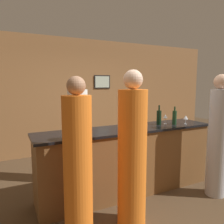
# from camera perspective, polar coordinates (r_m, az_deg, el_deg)

# --- Properties ---
(ground_plane) EXTENTS (14.00, 14.00, 0.00)m
(ground_plane) POSITION_cam_1_polar(r_m,az_deg,el_deg) (3.72, 4.13, -19.92)
(ground_plane) COLOR #4C3823
(back_wall) EXTENTS (8.00, 0.08, 2.80)m
(back_wall) POSITION_cam_1_polar(r_m,az_deg,el_deg) (5.55, -8.58, 4.20)
(back_wall) COLOR olive
(back_wall) RESTS_ON ground_plane
(bar_counter) EXTENTS (2.85, 0.63, 1.03)m
(bar_counter) POSITION_cam_1_polar(r_m,az_deg,el_deg) (3.51, 4.22, -12.41)
(bar_counter) COLOR brown
(bar_counter) RESTS_ON ground_plane
(bartender) EXTENTS (0.34, 0.34, 1.83)m
(bartender) POSITION_cam_1_polar(r_m,az_deg,el_deg) (3.82, -8.82, -5.57)
(bartender) COLOR silver
(bartender) RESTS_ON ground_plane
(guest_0) EXTENTS (0.29, 0.29, 1.85)m
(guest_0) POSITION_cam_1_polar(r_m,az_deg,el_deg) (3.67, 25.94, -6.37)
(guest_0) COLOR #B2B2B7
(guest_0) RESTS_ON ground_plane
(guest_1) EXTENTS (0.31, 0.31, 1.79)m
(guest_1) POSITION_cam_1_polar(r_m,az_deg,el_deg) (2.44, -8.92, -13.61)
(guest_1) COLOR orange
(guest_1) RESTS_ON ground_plane
(guest_2) EXTENTS (0.34, 0.34, 1.87)m
(guest_2) POSITION_cam_1_polar(r_m,az_deg,el_deg) (2.63, 5.27, -11.15)
(guest_2) COLOR orange
(guest_2) RESTS_ON ground_plane
(wine_bottle_0) EXTENTS (0.07, 0.07, 0.30)m
(wine_bottle_0) POSITION_cam_1_polar(r_m,az_deg,el_deg) (3.77, 16.00, -1.34)
(wine_bottle_0) COLOR #19381E
(wine_bottle_0) RESTS_ON bar_counter
(wine_bottle_1) EXTENTS (0.08, 0.08, 0.32)m
(wine_bottle_1) POSITION_cam_1_polar(r_m,az_deg,el_deg) (3.70, 12.16, -1.33)
(wine_bottle_1) COLOR black
(wine_bottle_1) RESTS_ON bar_counter
(wine_glass_0) EXTENTS (0.08, 0.08, 0.16)m
(wine_glass_0) POSITION_cam_1_polar(r_m,az_deg,el_deg) (2.96, -7.82, -3.47)
(wine_glass_0) COLOR silver
(wine_glass_0) RESTS_ON bar_counter
(wine_glass_1) EXTENTS (0.08, 0.08, 0.17)m
(wine_glass_1) POSITION_cam_1_polar(r_m,az_deg,el_deg) (3.29, 7.52, -2.33)
(wine_glass_1) COLOR silver
(wine_glass_1) RESTS_ON bar_counter
(wine_glass_2) EXTENTS (0.08, 0.08, 0.15)m
(wine_glass_2) POSITION_cam_1_polar(r_m,az_deg,el_deg) (3.87, 18.69, -1.38)
(wine_glass_2) COLOR silver
(wine_glass_2) RESTS_ON bar_counter
(wine_glass_3) EXTENTS (0.07, 0.07, 0.16)m
(wine_glass_3) POSITION_cam_1_polar(r_m,az_deg,el_deg) (3.78, 13.77, -1.19)
(wine_glass_3) COLOR silver
(wine_glass_3) RESTS_ON bar_counter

